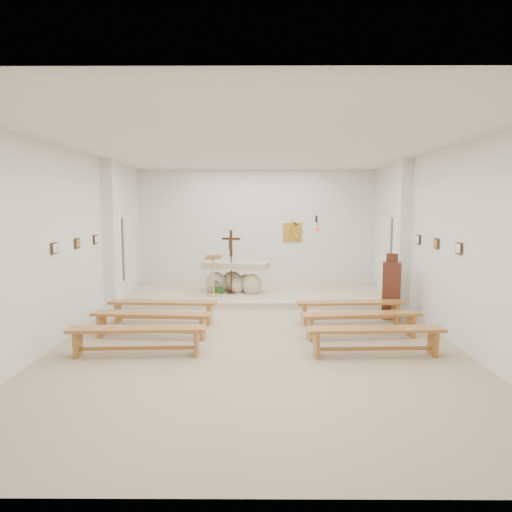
{
  "coord_description": "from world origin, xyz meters",
  "views": [
    {
      "loc": [
        0.04,
        -8.57,
        2.45
      ],
      "look_at": [
        -0.02,
        1.6,
        1.32
      ],
      "focal_mm": 32.0,
      "sensor_mm": 36.0,
      "label": 1
    }
  ],
  "objects_px": {
    "crucifix_stand": "(231,257)",
    "bench_left_second": "(152,319)",
    "donation_pedestal": "(391,290)",
    "bench_right_front": "(350,307)",
    "altar": "(235,279)",
    "bench_left_third": "(137,334)",
    "bench_right_third": "(375,335)",
    "lectern": "(213,275)",
    "bench_right_second": "(361,319)",
    "bench_left_front": "(163,307)"
  },
  "relations": [
    {
      "from": "bench_left_front",
      "to": "bench_right_front",
      "type": "bearing_deg",
      "value": 3.17
    },
    {
      "from": "crucifix_stand",
      "to": "bench_right_front",
      "type": "height_order",
      "value": "crucifix_stand"
    },
    {
      "from": "altar",
      "to": "bench_right_front",
      "type": "distance_m",
      "value": 3.69
    },
    {
      "from": "crucifix_stand",
      "to": "bench_left_third",
      "type": "distance_m",
      "value": 4.79
    },
    {
      "from": "bench_right_front",
      "to": "bench_left_third",
      "type": "xyz_separation_m",
      "value": [
        -3.89,
        -2.05,
        0.0
      ]
    },
    {
      "from": "bench_left_third",
      "to": "lectern",
      "type": "bearing_deg",
      "value": 76.43
    },
    {
      "from": "crucifix_stand",
      "to": "donation_pedestal",
      "type": "xyz_separation_m",
      "value": [
        3.6,
        -2.03,
        -0.48
      ]
    },
    {
      "from": "donation_pedestal",
      "to": "bench_right_front",
      "type": "height_order",
      "value": "donation_pedestal"
    },
    {
      "from": "lectern",
      "to": "bench_right_second",
      "type": "relative_size",
      "value": 0.49
    },
    {
      "from": "bench_right_second",
      "to": "bench_right_third",
      "type": "height_order",
      "value": "same"
    },
    {
      "from": "bench_left_front",
      "to": "bench_left_third",
      "type": "xyz_separation_m",
      "value": [
        0.0,
        -2.05,
        0.0
      ]
    },
    {
      "from": "lectern",
      "to": "donation_pedestal",
      "type": "distance_m",
      "value": 4.37
    },
    {
      "from": "donation_pedestal",
      "to": "bench_right_second",
      "type": "relative_size",
      "value": 0.63
    },
    {
      "from": "bench_right_front",
      "to": "bench_right_second",
      "type": "bearing_deg",
      "value": -93.73
    },
    {
      "from": "donation_pedestal",
      "to": "bench_left_second",
      "type": "bearing_deg",
      "value": -147.7
    },
    {
      "from": "lectern",
      "to": "bench_left_front",
      "type": "relative_size",
      "value": 0.49
    },
    {
      "from": "donation_pedestal",
      "to": "bench_left_second",
      "type": "relative_size",
      "value": 0.63
    },
    {
      "from": "bench_right_front",
      "to": "bench_right_third",
      "type": "height_order",
      "value": "same"
    },
    {
      "from": "lectern",
      "to": "crucifix_stand",
      "type": "relative_size",
      "value": 0.67
    },
    {
      "from": "crucifix_stand",
      "to": "bench_left_second",
      "type": "xyz_separation_m",
      "value": [
        -1.27,
        -3.53,
        -0.76
      ]
    },
    {
      "from": "bench_left_front",
      "to": "bench_right_third",
      "type": "height_order",
      "value": "same"
    },
    {
      "from": "altar",
      "to": "bench_right_second",
      "type": "bearing_deg",
      "value": -45.49
    },
    {
      "from": "altar",
      "to": "donation_pedestal",
      "type": "xyz_separation_m",
      "value": [
        3.51,
        -2.21,
        0.14
      ]
    },
    {
      "from": "lectern",
      "to": "bench_right_front",
      "type": "bearing_deg",
      "value": -47.86
    },
    {
      "from": "donation_pedestal",
      "to": "bench_left_third",
      "type": "bearing_deg",
      "value": -137.43
    },
    {
      "from": "bench_left_third",
      "to": "bench_right_third",
      "type": "relative_size",
      "value": 1.0
    },
    {
      "from": "bench_right_second",
      "to": "bench_left_third",
      "type": "relative_size",
      "value": 1.01
    },
    {
      "from": "donation_pedestal",
      "to": "crucifix_stand",
      "type": "bearing_deg",
      "value": 165.72
    },
    {
      "from": "donation_pedestal",
      "to": "bench_right_third",
      "type": "xyz_separation_m",
      "value": [
        -0.98,
        -2.53,
        -0.27
      ]
    },
    {
      "from": "crucifix_stand",
      "to": "bench_left_front",
      "type": "xyz_separation_m",
      "value": [
        -1.27,
        -2.51,
        -0.76
      ]
    },
    {
      "from": "bench_right_front",
      "to": "bench_right_second",
      "type": "distance_m",
      "value": 1.02
    },
    {
      "from": "crucifix_stand",
      "to": "bench_right_front",
      "type": "relative_size",
      "value": 0.74
    },
    {
      "from": "altar",
      "to": "crucifix_stand",
      "type": "distance_m",
      "value": 0.65
    },
    {
      "from": "altar",
      "to": "donation_pedestal",
      "type": "distance_m",
      "value": 4.15
    },
    {
      "from": "altar",
      "to": "bench_left_second",
      "type": "distance_m",
      "value": 3.96
    },
    {
      "from": "crucifix_stand",
      "to": "donation_pedestal",
      "type": "height_order",
      "value": "crucifix_stand"
    },
    {
      "from": "donation_pedestal",
      "to": "bench_right_front",
      "type": "relative_size",
      "value": 0.63
    },
    {
      "from": "bench_left_second",
      "to": "bench_left_third",
      "type": "relative_size",
      "value": 1.0
    },
    {
      "from": "donation_pedestal",
      "to": "bench_left_third",
      "type": "distance_m",
      "value": 5.49
    },
    {
      "from": "bench_left_front",
      "to": "bench_left_second",
      "type": "height_order",
      "value": "same"
    },
    {
      "from": "altar",
      "to": "bench_right_second",
      "type": "relative_size",
      "value": 0.8
    },
    {
      "from": "altar",
      "to": "crucifix_stand",
      "type": "xyz_separation_m",
      "value": [
        -0.09,
        -0.18,
        0.62
      ]
    },
    {
      "from": "bench_right_second",
      "to": "altar",
      "type": "bearing_deg",
      "value": 117.56
    },
    {
      "from": "bench_left_second",
      "to": "bench_right_second",
      "type": "height_order",
      "value": "same"
    },
    {
      "from": "donation_pedestal",
      "to": "bench_left_front",
      "type": "distance_m",
      "value": 4.9
    },
    {
      "from": "altar",
      "to": "bench_right_front",
      "type": "xyz_separation_m",
      "value": [
        2.53,
        -2.69,
        -0.14
      ]
    },
    {
      "from": "lectern",
      "to": "crucifix_stand",
      "type": "xyz_separation_m",
      "value": [
        0.43,
        0.34,
        0.41
      ]
    },
    {
      "from": "crucifix_stand",
      "to": "bench_right_second",
      "type": "distance_m",
      "value": 4.46
    },
    {
      "from": "altar",
      "to": "bench_right_second",
      "type": "distance_m",
      "value": 4.49
    },
    {
      "from": "lectern",
      "to": "donation_pedestal",
      "type": "relative_size",
      "value": 0.78
    }
  ]
}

